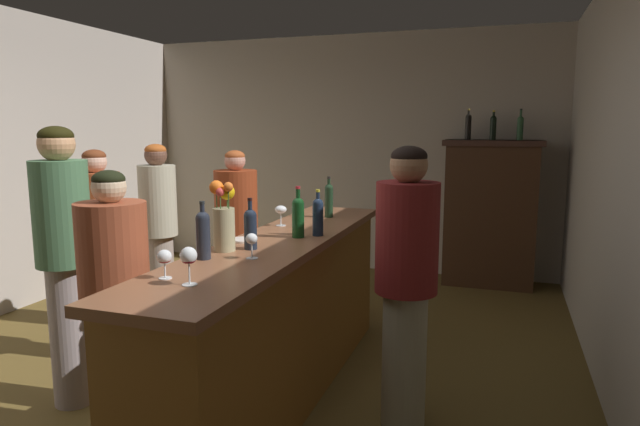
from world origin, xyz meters
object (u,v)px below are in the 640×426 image
patron_redhead (64,253)px  wine_bottle_syrah (250,227)px  flower_arrangement (224,219)px  display_bottle_left (468,126)px  patron_in_grey (116,300)px  wine_glass_front (189,258)px  bar_counter (279,319)px  wine_bottle_riesling (298,215)px  display_cabinet (490,210)px  display_bottle_center (520,127)px  patron_by_cabinet (237,232)px  patron_in_navy (100,246)px  patron_tall (159,228)px  wine_bottle_pinot (318,215)px  bartender (406,276)px  display_bottle_midleft (493,126)px  wine_glass_rear (281,210)px  wine_glass_mid (252,240)px  wine_bottle_chardonnay (203,233)px  wine_bottle_rose (329,199)px  cheese_plate (243,240)px  wine_glass_spare (164,258)px

patron_redhead → wine_bottle_syrah: bearing=-16.5°
flower_arrangement → display_bottle_left: (1.06, 3.43, 0.51)m
patron_in_grey → patron_redhead: bearing=82.3°
display_bottle_left → patron_in_grey: bearing=-111.4°
wine_glass_front → display_bottle_left: (0.88, 4.08, 0.57)m
bar_counter → wine_bottle_riesling: bearing=48.9°
display_cabinet → display_bottle_center: 0.92m
display_cabinet → patron_by_cabinet: bearing=-135.7°
bar_counter → patron_in_grey: patron_in_grey is taller
display_bottle_left → display_bottle_center: size_ratio=1.01×
display_bottle_center → wine_glass_front: bearing=-108.9°
bar_counter → patron_by_cabinet: patron_by_cabinet is taller
wine_bottle_riesling → display_bottle_left: (0.81, 2.95, 0.55)m
patron_in_navy → patron_tall: bearing=97.4°
wine_bottle_pinot → display_bottle_left: 3.00m
flower_arrangement → bartender: bearing=17.7°
bar_counter → patron_in_grey: bearing=-128.2°
wine_bottle_syrah → display_bottle_midleft: bearing=70.4°
wine_glass_rear → wine_glass_mid: bearing=-76.2°
patron_in_grey → patron_by_cabinet: bearing=25.9°
display_bottle_left → display_bottle_midleft: (0.25, 0.00, -0.01)m
wine_bottle_chardonnay → flower_arrangement: 0.21m
display_cabinet → patron_by_cabinet: 2.81m
wine_bottle_pinot → wine_glass_front: bearing=-98.0°
wine_bottle_chardonnay → bartender: size_ratio=0.19×
wine_bottle_syrah → patron_in_grey: 0.80m
wine_bottle_riesling → patron_tall: 1.67m
wine_bottle_riesling → wine_glass_front: bearing=-93.7°
flower_arrangement → patron_redhead: size_ratio=0.23×
wine_bottle_rose → patron_redhead: patron_redhead is taller
patron_by_cabinet → patron_tall: bearing=-91.3°
wine_bottle_pinot → wine_bottle_rose: wine_bottle_rose is taller
patron_by_cabinet → cheese_plate: bearing=-1.4°
flower_arrangement → patron_tall: patron_tall is taller
patron_redhead → display_bottle_midleft: bearing=31.0°
wine_bottle_chardonnay → wine_glass_front: (0.19, -0.44, -0.02)m
patron_redhead → wine_glass_rear: bearing=16.5°
wine_glass_front → display_bottle_midleft: size_ratio=0.55×
bar_counter → wine_glass_front: bearing=-89.1°
display_bottle_left → cheese_plate: bearing=-108.9°
display_cabinet → bar_counter: bearing=-110.7°
wine_glass_rear → display_cabinet: bearing=63.1°
wine_bottle_pinot → wine_bottle_syrah: wine_bottle_pinot is taller
bar_counter → wine_glass_mid: bearing=-82.9°
wine_bottle_rose → wine_glass_mid: (0.03, -1.40, -0.04)m
cheese_plate → patron_in_navy: 1.32m
wine_glass_spare → patron_redhead: patron_redhead is taller
wine_bottle_riesling → flower_arrangement: 0.54m
patron_in_navy → wine_bottle_syrah: bearing=-4.3°
display_bottle_left → patron_in_grey: size_ratio=0.22×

